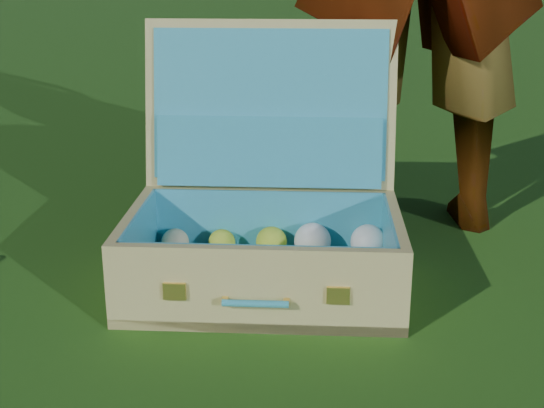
# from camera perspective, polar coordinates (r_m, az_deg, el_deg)

# --- Properties ---
(ground) EXTENTS (60.00, 60.00, 0.00)m
(ground) POSITION_cam_1_polar(r_m,az_deg,el_deg) (1.60, -6.06, -8.73)
(ground) COLOR #215114
(ground) RESTS_ON ground
(suitcase) EXTENTS (0.69, 0.62, 0.58)m
(suitcase) POSITION_cam_1_polar(r_m,az_deg,el_deg) (1.74, -0.39, -0.53)
(suitcase) COLOR tan
(suitcase) RESTS_ON ground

